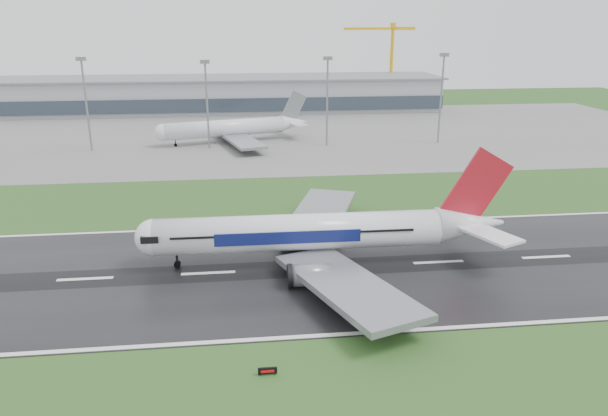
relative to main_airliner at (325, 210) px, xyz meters
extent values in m
plane|color=#254C1B|center=(-40.18, -2.75, -9.59)|extent=(520.00, 520.00, 0.00)
cube|color=black|center=(-40.18, -2.75, -9.54)|extent=(400.00, 45.00, 0.10)
cube|color=slate|center=(-40.18, 122.25, -9.55)|extent=(400.00, 130.00, 0.08)
cube|color=#92949D|center=(-40.18, 182.25, -2.09)|extent=(240.00, 36.00, 15.00)
cylinder|color=gray|center=(-62.56, 97.25, 4.77)|extent=(0.64, 0.64, 28.72)
cylinder|color=gray|center=(-24.46, 97.25, 4.19)|extent=(0.64, 0.64, 27.58)
cylinder|color=gray|center=(15.29, 97.25, 4.60)|extent=(0.64, 0.64, 28.39)
cylinder|color=gray|center=(54.65, 97.25, 5.03)|extent=(0.64, 0.64, 29.24)
camera|label=1|loc=(-13.96, -90.12, 30.50)|focal=33.20mm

